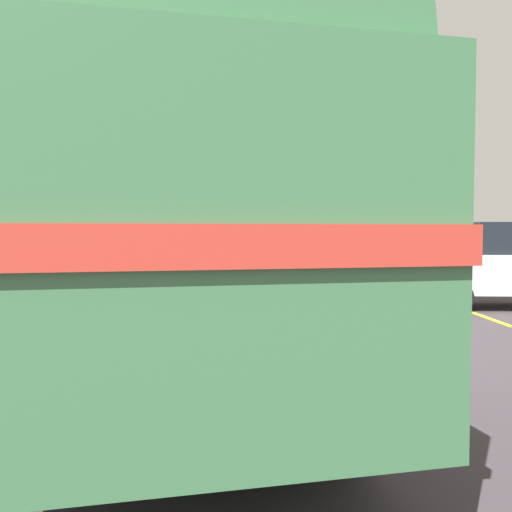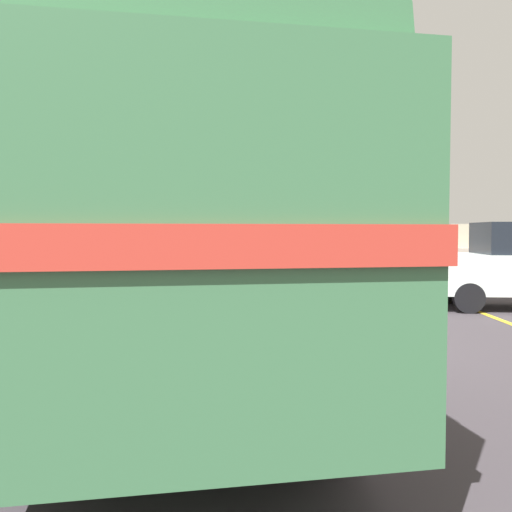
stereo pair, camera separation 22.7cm
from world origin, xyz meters
TOP-DOWN VIEW (x-y plane):
  - ground at (0.00, 0.00)m, footprint 32.00×26.00m
  - breakwater at (-0.11, 11.83)m, footprint 31.36×2.16m
  - vintage_coach at (-1.57, -1.63)m, footprint 4.13×8.89m
  - lamp_post at (1.99, 5.74)m, footprint 0.44×1.10m

SIDE VIEW (x-z plane):
  - ground at x=0.00m, z-range 0.00..0.02m
  - breakwater at x=-0.11m, z-range -0.50..1.95m
  - vintage_coach at x=-1.57m, z-range 0.20..3.90m
  - lamp_post at x=1.99m, z-range 0.42..7.79m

